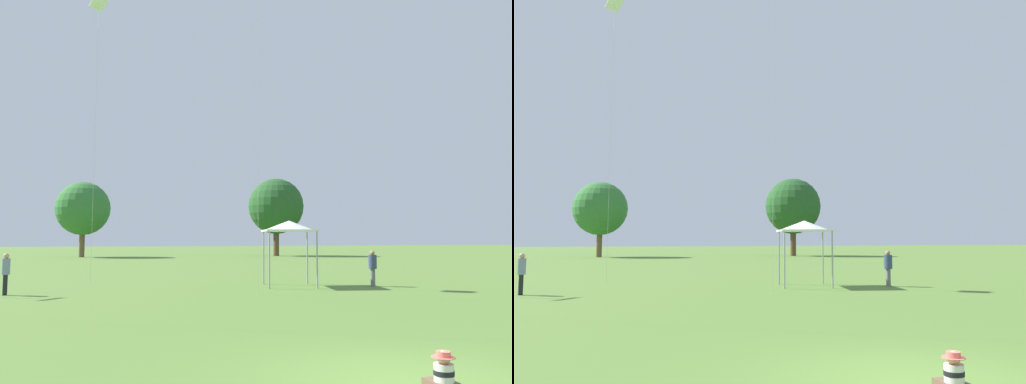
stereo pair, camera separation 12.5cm
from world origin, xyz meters
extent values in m
cube|color=brown|center=(0.36, -0.18, 0.05)|extent=(0.36, 0.45, 0.10)
cylinder|color=silver|center=(0.36, -0.26, 0.23)|extent=(0.29, 0.29, 0.26)
cylinder|color=black|center=(0.36, -0.26, 0.23)|extent=(0.30, 0.30, 0.07)
sphere|color=tan|center=(0.36, -0.26, 0.45)|extent=(0.21, 0.21, 0.21)
cylinder|color=#E0665B|center=(0.36, -0.26, 0.45)|extent=(0.35, 0.35, 0.01)
cylinder|color=#E0665B|center=(0.36, -0.26, 0.49)|extent=(0.21, 0.21, 0.09)
cylinder|color=slate|center=(7.60, 14.27, 0.41)|extent=(0.29, 0.29, 0.81)
cylinder|color=#334260|center=(7.60, 14.27, 1.14)|extent=(0.53, 0.53, 0.64)
sphere|color=#A37556|center=(7.60, 14.27, 1.55)|extent=(0.22, 0.22, 0.22)
cylinder|color=black|center=(-8.18, 15.14, 0.40)|extent=(0.21, 0.21, 0.80)
cylinder|color=gray|center=(-8.18, 15.14, 1.12)|extent=(0.38, 0.38, 0.64)
sphere|color=tan|center=(-8.18, 15.14, 1.53)|extent=(0.22, 0.22, 0.22)
cube|color=white|center=(3.85, 15.40, 2.60)|extent=(2.83, 2.83, 0.08)
cone|color=white|center=(3.85, 15.40, 2.85)|extent=(2.69, 2.69, 0.43)
cylinder|color=#99999E|center=(2.99, 16.67, 1.28)|extent=(0.07, 0.07, 2.56)
cylinder|color=#99999E|center=(5.13, 16.26, 1.28)|extent=(0.07, 0.07, 2.56)
cylinder|color=#99999E|center=(2.58, 14.54, 1.28)|extent=(0.07, 0.07, 2.56)
cylinder|color=#99999E|center=(4.71, 14.12, 1.28)|extent=(0.07, 0.07, 2.56)
cube|color=white|center=(-5.10, 19.68, 14.54)|extent=(1.03, 1.01, 0.60)
cylinder|color=white|center=(-5.10, 19.68, 13.66)|extent=(0.02, 0.02, 1.18)
cylinder|color=#BCB7A8|center=(-5.10, 19.68, 7.27)|extent=(0.01, 0.01, 14.54)
cylinder|color=#BCB7A8|center=(1.35, 12.26, 9.33)|extent=(0.01, 0.01, 18.65)
cylinder|color=brown|center=(17.21, 55.53, 2.25)|extent=(0.75, 0.75, 4.51)
sphere|color=#235123|center=(17.21, 55.53, 6.53)|extent=(7.33, 7.33, 7.33)
cylinder|color=brown|center=(-7.07, 58.00, 2.08)|extent=(0.65, 0.65, 4.15)
sphere|color=#337033|center=(-7.07, 58.00, 5.95)|extent=(6.55, 6.55, 6.55)
camera|label=1|loc=(-4.51, -6.71, 2.20)|focal=35.00mm
camera|label=2|loc=(-4.39, -6.74, 2.20)|focal=35.00mm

